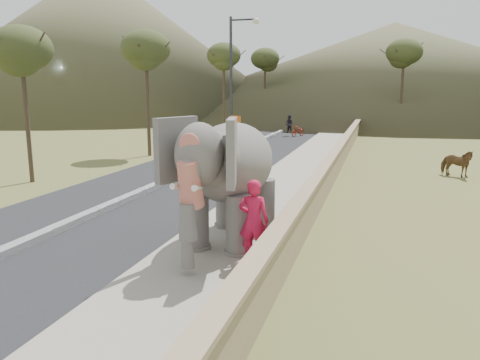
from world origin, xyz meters
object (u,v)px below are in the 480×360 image
(motorcyclist, at_px, (295,128))
(cow, at_px, (456,163))
(elephant_and_man, at_px, (232,179))
(lamppost, at_px, (236,72))

(motorcyclist, bearing_deg, cow, -56.96)
(cow, xyz_separation_m, elephant_and_man, (-6.93, -11.84, 1.09))
(lamppost, height_order, motorcyclist, lamppost)
(elephant_and_man, relative_size, motorcyclist, 2.33)
(cow, bearing_deg, lamppost, 101.15)
(cow, relative_size, motorcyclist, 0.77)
(motorcyclist, bearing_deg, elephant_and_man, -83.28)
(lamppost, height_order, elephant_and_man, lamppost)
(cow, bearing_deg, motorcyclist, 62.40)
(cow, xyz_separation_m, motorcyclist, (-10.17, 15.63, 0.05))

